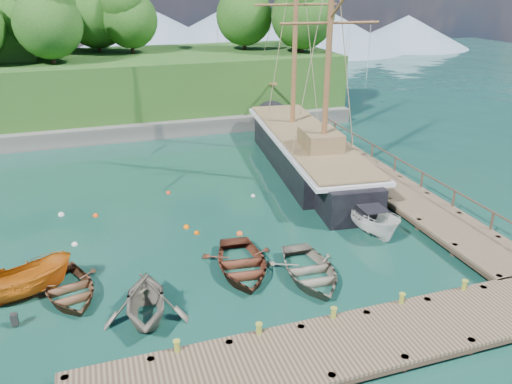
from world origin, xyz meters
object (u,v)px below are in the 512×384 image
Objects in this scene: motorboat_orange at (24,298)px; cabin_boat_white at (369,231)px; rowboat_1 at (147,318)px; schooner at (306,154)px; rowboat_3 at (310,278)px; rowboat_2 at (242,271)px; rowboat_0 at (70,296)px.

cabin_boat_white is (17.11, 0.81, 0.00)m from motorboat_orange.
rowboat_1 is 19.15m from schooner.
cabin_boat_white is at bearing 36.38° from rowboat_3.
rowboat_2 is 1.03× the size of rowboat_3.
rowboat_0 is at bearing -137.98° from schooner.
rowboat_1 is 0.88× the size of cabin_boat_white.
rowboat_1 is 0.90× the size of motorboat_orange.
rowboat_3 is at bearing -22.15° from rowboat_2.
motorboat_orange reaches higher than rowboat_3.
rowboat_1 is 5.73m from motorboat_orange.
schooner is (0.66, 10.21, 1.03)m from cabin_boat_white.
rowboat_0 is 3.96m from rowboat_1.
rowboat_2 reaches higher than rowboat_3.
motorboat_orange is at bearing -179.09° from rowboat_2.
schooner is at bearing 61.21° from rowboat_2.
schooner reaches higher than rowboat_3.
rowboat_3 is 14.54m from schooner.
motorboat_orange is at bearing 153.24° from rowboat_0.
rowboat_3 is at bearing -117.27° from motorboat_orange.
rowboat_0 is at bearing 145.78° from rowboat_1.
schooner is (17.78, 11.02, 1.03)m from motorboat_orange.
rowboat_2 is 14.56m from schooner.
rowboat_3 is 1.04× the size of cabin_boat_white.
cabin_boat_white is 10.28m from schooner.
rowboat_2 is at bearing -118.78° from schooner.
rowboat_1 is 7.42m from rowboat_3.
rowboat_3 is (2.78, -1.50, 0.00)m from rowboat_2.
rowboat_2 is 3.16m from rowboat_3.
rowboat_0 is 0.16× the size of schooner.
rowboat_1 is at bearing -54.63° from rowboat_0.
motorboat_orange is at bearing 154.80° from rowboat_1.
rowboat_3 is 1.07× the size of motorboat_orange.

